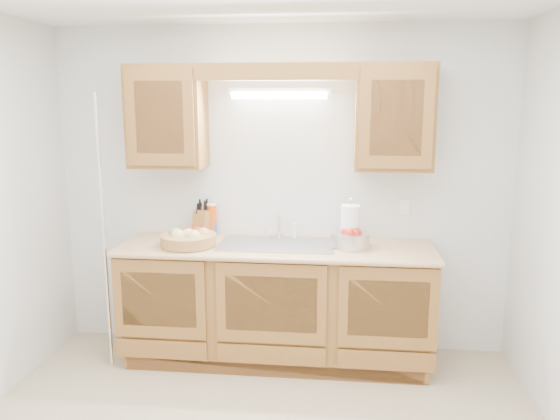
# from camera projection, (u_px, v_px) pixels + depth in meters

# --- Properties ---
(room) EXTENTS (3.52, 3.50, 2.50)m
(room) POSITION_uv_depth(u_px,v_px,m) (249.00, 239.00, 2.78)
(room) COLOR #C4AF8E
(room) RESTS_ON ground
(base_cabinets) EXTENTS (2.20, 0.60, 0.86)m
(base_cabinets) POSITION_uv_depth(u_px,v_px,m) (276.00, 304.00, 4.10)
(base_cabinets) COLOR brown
(base_cabinets) RESTS_ON ground
(countertop) EXTENTS (2.30, 0.63, 0.04)m
(countertop) POSITION_uv_depth(u_px,v_px,m) (276.00, 248.00, 4.00)
(countertop) COLOR tan
(countertop) RESTS_ON base_cabinets
(upper_cabinet_left) EXTENTS (0.55, 0.33, 0.75)m
(upper_cabinet_left) POSITION_uv_depth(u_px,v_px,m) (167.00, 117.00, 4.05)
(upper_cabinet_left) COLOR brown
(upper_cabinet_left) RESTS_ON room
(upper_cabinet_right) EXTENTS (0.55, 0.33, 0.75)m
(upper_cabinet_right) POSITION_uv_depth(u_px,v_px,m) (394.00, 117.00, 3.88)
(upper_cabinet_right) COLOR brown
(upper_cabinet_right) RESTS_ON room
(valance) EXTENTS (2.20, 0.05, 0.12)m
(valance) POSITION_uv_depth(u_px,v_px,m) (276.00, 71.00, 3.76)
(valance) COLOR brown
(valance) RESTS_ON room
(fluorescent_fixture) EXTENTS (0.76, 0.08, 0.08)m
(fluorescent_fixture) POSITION_uv_depth(u_px,v_px,m) (279.00, 93.00, 4.01)
(fluorescent_fixture) COLOR white
(fluorescent_fixture) RESTS_ON room
(sink) EXTENTS (0.84, 0.46, 0.36)m
(sink) POSITION_uv_depth(u_px,v_px,m) (276.00, 254.00, 4.04)
(sink) COLOR #9E9EA3
(sink) RESTS_ON countertop
(wire_shelf_pole) EXTENTS (0.03, 0.03, 2.00)m
(wire_shelf_pole) POSITION_uv_depth(u_px,v_px,m) (104.00, 236.00, 3.86)
(wire_shelf_pole) COLOR silver
(wire_shelf_pole) RESTS_ON ground
(outlet_plate) EXTENTS (0.08, 0.01, 0.12)m
(outlet_plate) POSITION_uv_depth(u_px,v_px,m) (404.00, 207.00, 4.15)
(outlet_plate) COLOR white
(outlet_plate) RESTS_ON room
(fruit_basket) EXTENTS (0.46, 0.46, 0.13)m
(fruit_basket) POSITION_uv_depth(u_px,v_px,m) (189.00, 238.00, 3.99)
(fruit_basket) COLOR #B48548
(fruit_basket) RESTS_ON countertop
(knife_block) EXTENTS (0.15, 0.19, 0.31)m
(knife_block) POSITION_uv_depth(u_px,v_px,m) (202.00, 223.00, 4.22)
(knife_block) COLOR brown
(knife_block) RESTS_ON countertop
(orange_canister) EXTENTS (0.11, 0.11, 0.25)m
(orange_canister) POSITION_uv_depth(u_px,v_px,m) (211.00, 219.00, 4.28)
(orange_canister) COLOR #CF470B
(orange_canister) RESTS_ON countertop
(soap_bottle) EXTENTS (0.10, 0.10, 0.17)m
(soap_bottle) POSITION_uv_depth(u_px,v_px,m) (212.00, 225.00, 4.29)
(soap_bottle) COLOR blue
(soap_bottle) RESTS_ON countertop
(sponge) EXTENTS (0.11, 0.10, 0.02)m
(sponge) POSITION_uv_depth(u_px,v_px,m) (357.00, 238.00, 4.18)
(sponge) COLOR #CC333F
(sponge) RESTS_ON countertop
(paper_towel) EXTENTS (0.17, 0.17, 0.35)m
(paper_towel) POSITION_uv_depth(u_px,v_px,m) (350.00, 226.00, 3.97)
(paper_towel) COLOR silver
(paper_towel) RESTS_ON countertop
(apple_bowl) EXTENTS (0.35, 0.35, 0.15)m
(apple_bowl) POSITION_uv_depth(u_px,v_px,m) (350.00, 239.00, 3.94)
(apple_bowl) COLOR silver
(apple_bowl) RESTS_ON countertop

